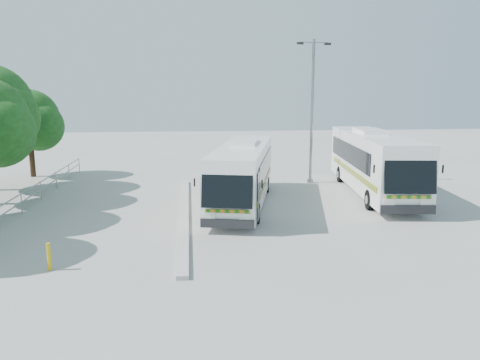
{
  "coord_description": "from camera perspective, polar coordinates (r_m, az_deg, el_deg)",
  "views": [
    {
      "loc": [
        -2.0,
        -19.62,
        5.69
      ],
      "look_at": [
        0.33,
        1.85,
        1.63
      ],
      "focal_mm": 35.0,
      "sensor_mm": 36.0,
      "label": 1
    }
  ],
  "objects": [
    {
      "name": "coach_adjacent",
      "position": [
        27.54,
        15.93,
        2.23
      ],
      "size": [
        3.9,
        12.41,
        3.39
      ],
      "rotation": [
        0.0,
        0.0,
        -0.12
      ],
      "color": "white",
      "rests_on": "ground"
    },
    {
      "name": "coach_main",
      "position": [
        23.83,
        0.35,
        0.93
      ],
      "size": [
        4.64,
        11.18,
        3.05
      ],
      "rotation": [
        0.0,
        0.0,
        -0.23
      ],
      "color": "white",
      "rests_on": "ground"
    },
    {
      "name": "lamppost",
      "position": [
        29.74,
        8.79,
        9.0
      ],
      "size": [
        2.17,
        0.45,
        8.87
      ],
      "rotation": [
        0.0,
        0.0,
        0.12
      ],
      "color": "gray",
      "rests_on": "ground"
    },
    {
      "name": "kerb_divider",
      "position": [
        22.34,
        -6.79,
        -3.98
      ],
      "size": [
        0.4,
        16.0,
        0.15
      ],
      "primitive_type": "cube",
      "color": "#B2B2AD",
      "rests_on": "ground"
    },
    {
      "name": "railing",
      "position": [
        25.43,
        -24.41,
        -1.55
      ],
      "size": [
        0.06,
        22.0,
        1.0
      ],
      "color": "gray",
      "rests_on": "ground"
    },
    {
      "name": "bollard",
      "position": [
        16.5,
        -22.25,
        -8.65
      ],
      "size": [
        0.13,
        0.13,
        0.92
      ],
      "primitive_type": "cylinder",
      "rotation": [
        0.0,
        0.0,
        0.01
      ],
      "color": "gold",
      "rests_on": "ground"
    },
    {
      "name": "ground",
      "position": [
        20.53,
        -0.37,
        -5.44
      ],
      "size": [
        100.0,
        100.0,
        0.0
      ],
      "primitive_type": "plane",
      "color": "#A6A6A1",
      "rests_on": "ground"
    },
    {
      "name": "tree_far_e",
      "position": [
        34.64,
        -24.24,
        6.73
      ],
      "size": [
        4.54,
        4.28,
        5.92
      ],
      "color": "#382314",
      "rests_on": "ground"
    }
  ]
}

